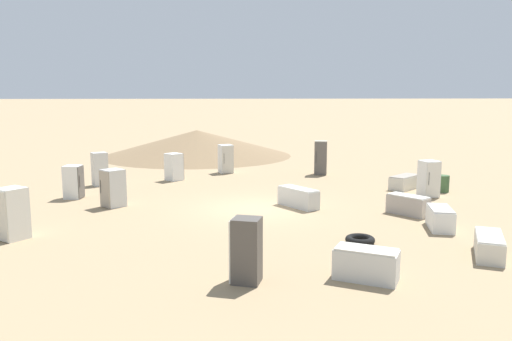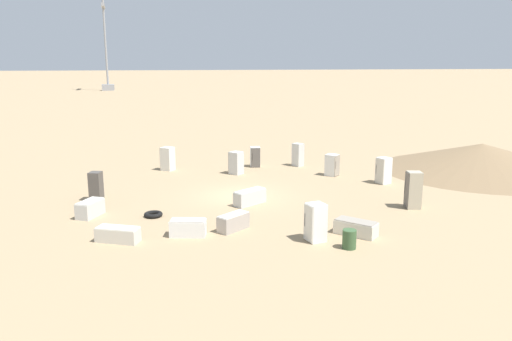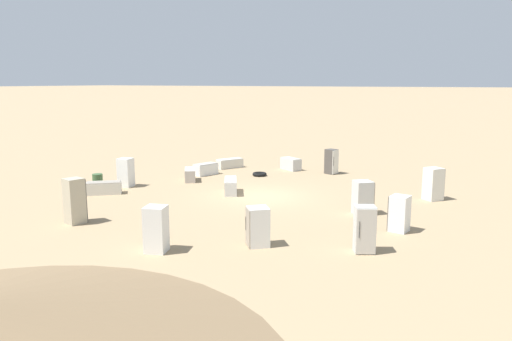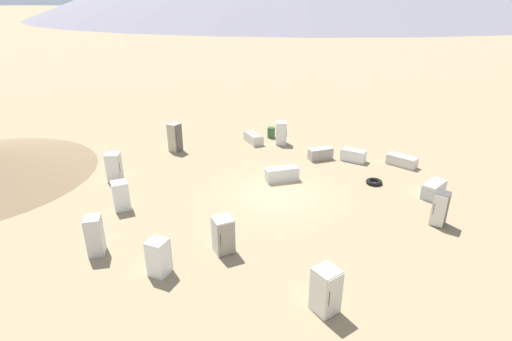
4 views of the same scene
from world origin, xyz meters
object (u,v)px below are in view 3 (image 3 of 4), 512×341
(discarded_fridge_14, at_px, (433,184))
(discarded_fridge_9, at_px, (75,201))
(discarded_fridge_0, at_px, (126,172))
(discarded_fridge_10, at_px, (231,186))
(discarded_fridge_12, at_px, (206,169))
(rusty_barrel, at_px, (98,181))
(discarded_fridge_2, at_px, (190,175))
(discarded_fridge_13, at_px, (104,188))
(discarded_fridge_1, at_px, (365,229))
(discarded_fridge_8, at_px, (291,164))
(discarded_fridge_3, at_px, (399,214))
(discarded_fridge_5, at_px, (230,163))
(discarded_fridge_7, at_px, (363,198))
(discarded_fridge_11, at_px, (258,227))
(discarded_fridge_6, at_px, (331,162))
(scrap_tire, at_px, (260,174))
(discarded_fridge_4, at_px, (156,229))

(discarded_fridge_14, bearing_deg, discarded_fridge_9, -98.18)
(discarded_fridge_0, distance_m, discarded_fridge_10, 6.15)
(discarded_fridge_12, height_order, rusty_barrel, rusty_barrel)
(discarded_fridge_2, bearing_deg, rusty_barrel, -165.35)
(discarded_fridge_13, bearing_deg, rusty_barrel, 15.36)
(discarded_fridge_0, distance_m, rusty_barrel, 1.57)
(discarded_fridge_1, xyz_separation_m, discarded_fridge_10, (8.71, -5.78, -0.43))
(discarded_fridge_8, height_order, discarded_fridge_14, discarded_fridge_14)
(discarded_fridge_13, height_order, rusty_barrel, rusty_barrel)
(discarded_fridge_3, height_order, discarded_fridge_5, discarded_fridge_3)
(discarded_fridge_14, bearing_deg, discarded_fridge_10, -120.80)
(discarded_fridge_10, height_order, rusty_barrel, rusty_barrel)
(discarded_fridge_13, bearing_deg, discarded_fridge_14, -106.69)
(discarded_fridge_5, distance_m, discarded_fridge_8, 4.14)
(rusty_barrel, bearing_deg, discarded_fridge_9, 128.02)
(discarded_fridge_3, height_order, rusty_barrel, discarded_fridge_3)
(discarded_fridge_0, xyz_separation_m, discarded_fridge_7, (-13.29, -0.35, -0.05))
(discarded_fridge_14, bearing_deg, discarded_fridge_11, -73.57)
(discarded_fridge_3, xyz_separation_m, discarded_fridge_12, (13.26, -6.49, -0.35))
(discarded_fridge_8, distance_m, discarded_fridge_14, 10.70)
(discarded_fridge_6, distance_m, discarded_fridge_8, 2.91)
(discarded_fridge_0, xyz_separation_m, discarded_fridge_2, (-2.22, -2.98, -0.43))
(discarded_fridge_2, relative_size, discarded_fridge_6, 1.02)
(discarded_fridge_8, bearing_deg, discarded_fridge_14, 95.49)
(discarded_fridge_6, xyz_separation_m, discarded_fridge_13, (8.59, 10.96, -0.46))
(scrap_tire, bearing_deg, discarded_fridge_12, 21.87)
(discarded_fridge_14, distance_m, rusty_barrel, 17.69)
(discarded_fridge_0, height_order, discarded_fridge_14, discarded_fridge_14)
(discarded_fridge_2, xyz_separation_m, discarded_fridge_5, (0.20, -4.91, -0.05))
(discarded_fridge_12, height_order, scrap_tire, discarded_fridge_12)
(discarded_fridge_5, distance_m, discarded_fridge_14, 14.00)
(discarded_fridge_2, relative_size, discarded_fridge_11, 1.13)
(discarded_fridge_0, xyz_separation_m, rusty_barrel, (1.16, 0.98, -0.41))
(discarded_fridge_0, distance_m, discarded_fridge_11, 12.50)
(discarded_fridge_9, distance_m, discarded_fridge_14, 16.71)
(discarded_fridge_1, bearing_deg, discarded_fridge_14, -122.49)
(discarded_fridge_6, bearing_deg, discarded_fridge_9, -0.10)
(discarded_fridge_5, bearing_deg, discarded_fridge_0, 103.47)
(discarded_fridge_3, height_order, discarded_fridge_7, discarded_fridge_7)
(scrap_tire, bearing_deg, discarded_fridge_10, 99.95)
(discarded_fridge_4, distance_m, discarded_fridge_13, 10.01)
(discarded_fridge_2, distance_m, rusty_barrel, 5.21)
(discarded_fridge_7, distance_m, discarded_fridge_8, 11.50)
(discarded_fridge_4, distance_m, discarded_fridge_14, 14.34)
(discarded_fridge_12, bearing_deg, discarded_fridge_3, 170.47)
(discarded_fridge_3, xyz_separation_m, discarded_fridge_14, (-0.37, -6.10, 0.09))
(discarded_fridge_0, relative_size, discarded_fridge_7, 1.07)
(discarded_fridge_5, bearing_deg, discarded_fridge_8, -134.11)
(discarded_fridge_6, relative_size, discarded_fridge_11, 1.11)
(discarded_fridge_1, distance_m, discarded_fridge_5, 17.77)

